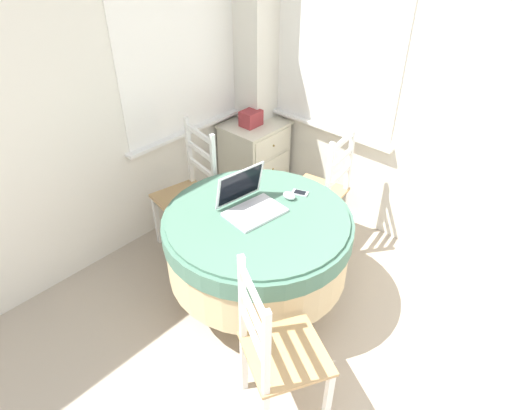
% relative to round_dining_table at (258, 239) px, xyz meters
% --- Properties ---
extents(corner_room_shell, '(4.55, 4.66, 2.55)m').
position_rel_round_dining_table_xyz_m(corner_room_shell, '(0.32, 0.18, 0.74)').
color(corner_room_shell, white).
rests_on(corner_room_shell, ground_plane).
extents(round_dining_table, '(1.19, 1.19, 0.73)m').
position_rel_round_dining_table_xyz_m(round_dining_table, '(0.00, 0.00, 0.00)').
color(round_dining_table, '#4C3D2D').
rests_on(round_dining_table, ground_plane).
extents(laptop, '(0.39, 0.34, 0.26)m').
position_rel_round_dining_table_xyz_m(laptop, '(0.01, 0.08, 0.24)').
color(laptop, silver).
rests_on(laptop, round_dining_table).
extents(computer_mouse, '(0.06, 0.09, 0.05)m').
position_rel_round_dining_table_xyz_m(computer_mouse, '(0.28, -0.03, 0.21)').
color(computer_mouse, white).
rests_on(computer_mouse, round_dining_table).
extents(cell_phone, '(0.09, 0.12, 0.01)m').
position_rel_round_dining_table_xyz_m(cell_phone, '(0.37, -0.04, 0.19)').
color(cell_phone, '#B2B7BC').
rests_on(cell_phone, round_dining_table).
extents(dining_chair_near_back_window, '(0.46, 0.47, 1.00)m').
position_rel_round_dining_table_xyz_m(dining_chair_near_back_window, '(0.12, 0.80, -0.07)').
color(dining_chair_near_back_window, tan).
rests_on(dining_chair_near_back_window, ground_plane).
extents(dining_chair_near_right_window, '(0.45, 0.45, 1.00)m').
position_rel_round_dining_table_xyz_m(dining_chair_near_right_window, '(0.81, 0.08, -0.07)').
color(dining_chair_near_right_window, tan).
rests_on(dining_chair_near_right_window, ground_plane).
extents(dining_chair_camera_near, '(0.54, 0.54, 1.00)m').
position_rel_round_dining_table_xyz_m(dining_chair_camera_near, '(-0.54, -0.62, -0.07)').
color(dining_chair_camera_near, tan).
rests_on(dining_chair_camera_near, ground_plane).
extents(corner_cabinet, '(0.52, 0.46, 0.71)m').
position_rel_round_dining_table_xyz_m(corner_cabinet, '(0.99, 0.93, -0.18)').
color(corner_cabinet, silver).
rests_on(corner_cabinet, ground_plane).
extents(storage_box, '(0.17, 0.13, 0.13)m').
position_rel_round_dining_table_xyz_m(storage_box, '(0.95, 0.93, 0.24)').
color(storage_box, '#9E3338').
rests_on(storage_box, corner_cabinet).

